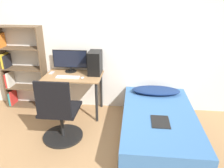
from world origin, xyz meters
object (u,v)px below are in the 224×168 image
(pc_tower, at_px, (95,63))
(office_chair, at_px, (60,117))
(bookshelf, at_px, (19,70))
(monitor, at_px, (70,60))
(keyboard, at_px, (68,77))
(bed, at_px, (158,126))

(pc_tower, bearing_deg, office_chair, -111.06)
(bookshelf, distance_m, office_chair, 1.50)
(monitor, bearing_deg, bookshelf, -179.01)
(office_chair, relative_size, keyboard, 2.52)
(keyboard, bearing_deg, bed, -19.07)
(bed, xyz_separation_m, monitor, (-1.52, 0.83, 0.72))
(office_chair, distance_m, pc_tower, 1.15)
(monitor, bearing_deg, office_chair, -84.41)
(bed, height_order, pc_tower, pc_tower)
(office_chair, distance_m, bed, 1.45)
(office_chair, relative_size, monitor, 1.62)
(keyboard, distance_m, pc_tower, 0.52)
(bookshelf, relative_size, office_chair, 1.52)
(bookshelf, xyz_separation_m, bed, (2.49, -0.81, -0.51))
(bookshelf, distance_m, pc_tower, 1.44)
(bookshelf, distance_m, bed, 2.67)
(bed, relative_size, monitor, 3.07)
(bookshelf, bearing_deg, office_chair, -43.07)
(bed, relative_size, pc_tower, 4.75)
(office_chair, bearing_deg, bookshelf, 136.93)
(monitor, height_order, pc_tower, pc_tower)
(office_chair, bearing_deg, bed, 7.42)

